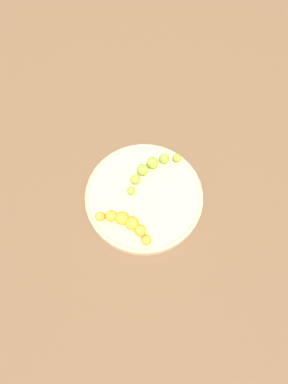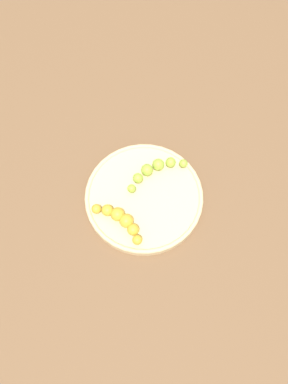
# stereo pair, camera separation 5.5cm
# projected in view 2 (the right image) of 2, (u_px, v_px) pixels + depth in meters

# --- Properties ---
(ground_plane) EXTENTS (2.40, 2.40, 0.00)m
(ground_plane) POSITION_uv_depth(u_px,v_px,m) (144.00, 199.00, 0.83)
(ground_plane) COLOR brown
(fruit_bowl) EXTENTS (0.27, 0.27, 0.02)m
(fruit_bowl) POSITION_uv_depth(u_px,v_px,m) (144.00, 197.00, 0.81)
(fruit_bowl) COLOR #D1B784
(fruit_bowl) RESTS_ON ground_plane
(banana_spotted) EXTENTS (0.10, 0.11, 0.03)m
(banana_spotted) POSITION_uv_depth(u_px,v_px,m) (120.00, 219.00, 0.77)
(banana_spotted) COLOR gold
(banana_spotted) RESTS_ON fruit_bowl
(banana_green) EXTENTS (0.08, 0.14, 0.03)m
(banana_green) POSITION_uv_depth(u_px,v_px,m) (154.00, 170.00, 0.82)
(banana_green) COLOR #8CAD38
(banana_green) RESTS_ON fruit_bowl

